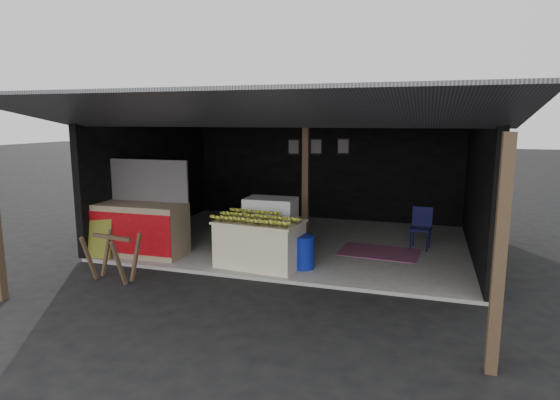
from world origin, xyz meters
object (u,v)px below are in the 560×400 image
(water_barrel, at_px, (303,253))
(plastic_chair, at_px, (421,224))
(neighbor_stall, at_px, (140,227))
(sawhorse, at_px, (112,252))
(banana_table, at_px, (260,243))
(white_crate, at_px, (271,225))

(water_barrel, relative_size, plastic_chair, 0.66)
(neighbor_stall, xyz_separation_m, sawhorse, (0.37, -1.34, -0.11))
(neighbor_stall, bearing_deg, banana_table, -1.62)
(water_barrel, bearing_deg, banana_table, -173.04)
(sawhorse, bearing_deg, plastic_chair, 43.10)
(neighbor_stall, height_order, plastic_chair, neighbor_stall)
(white_crate, distance_m, neighbor_stall, 2.50)
(plastic_chair, bearing_deg, banana_table, -135.18)
(water_barrel, bearing_deg, white_crate, 136.88)
(white_crate, distance_m, sawhorse, 2.98)
(sawhorse, relative_size, water_barrel, 1.43)
(plastic_chair, bearing_deg, white_crate, -150.33)
(sawhorse, distance_m, plastic_chair, 5.83)
(white_crate, distance_m, plastic_chair, 3.02)
(banana_table, relative_size, water_barrel, 2.86)
(banana_table, distance_m, plastic_chair, 3.39)
(sawhorse, relative_size, plastic_chair, 0.94)
(banana_table, distance_m, sawhorse, 2.45)
(sawhorse, bearing_deg, banana_table, 40.41)
(neighbor_stall, bearing_deg, plastic_chair, 20.48)
(banana_table, xyz_separation_m, plastic_chair, (2.69, 2.06, 0.08))
(water_barrel, xyz_separation_m, plastic_chair, (1.92, 1.97, 0.21))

